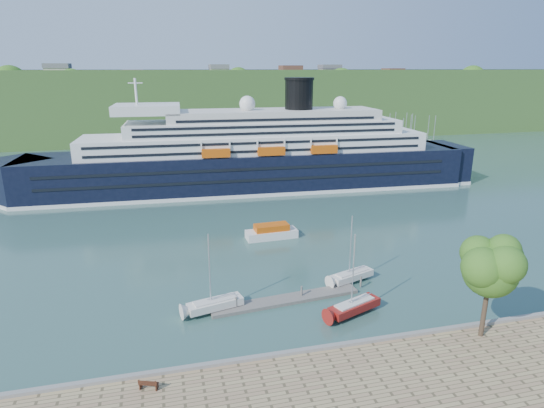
% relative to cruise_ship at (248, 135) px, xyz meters
% --- Properties ---
extents(ground, '(400.00, 400.00, 0.00)m').
position_rel_cruise_ship_xyz_m(ground, '(-4.96, -59.37, -11.47)').
color(ground, '#2F544C').
rests_on(ground, ground).
extents(far_hillside, '(400.00, 50.00, 24.00)m').
position_rel_cruise_ship_xyz_m(far_hillside, '(-4.96, 85.63, 0.53)').
color(far_hillside, '#385A24').
rests_on(far_hillside, ground).
extents(quay_coping, '(220.00, 0.50, 0.30)m').
position_rel_cruise_ship_xyz_m(quay_coping, '(-4.96, -59.57, -10.32)').
color(quay_coping, slate).
rests_on(quay_coping, promenade).
extents(cruise_ship, '(102.67, 19.29, 22.93)m').
position_rel_cruise_ship_xyz_m(cruise_ship, '(0.00, 0.00, 0.00)').
color(cruise_ship, black).
rests_on(cruise_ship, ground).
extents(park_bench, '(1.66, 1.11, 0.99)m').
position_rel_cruise_ship_xyz_m(park_bench, '(-19.78, -61.21, -9.97)').
color(park_bench, '#492414').
rests_on(park_bench, promenade).
extents(promenade_tree, '(6.44, 6.44, 10.67)m').
position_rel_cruise_ship_xyz_m(promenade_tree, '(9.93, -61.05, -5.13)').
color(promenade_tree, '#2A5A17').
rests_on(promenade_tree, promenade).
extents(floating_pontoon, '(17.03, 3.74, 0.38)m').
position_rel_cruise_ship_xyz_m(floating_pontoon, '(-5.37, -48.81, -11.28)').
color(floating_pontoon, gray).
rests_on(floating_pontoon, ground).
extents(sailboat_white_near, '(6.75, 3.26, 8.40)m').
position_rel_cruise_ship_xyz_m(sailboat_white_near, '(-13.19, -49.10, -7.27)').
color(sailboat_white_near, silver).
rests_on(sailboat_white_near, ground).
extents(sailboat_red, '(6.88, 4.11, 8.60)m').
position_rel_cruise_ship_xyz_m(sailboat_red, '(0.84, -53.12, -7.17)').
color(sailboat_red, maroon).
rests_on(sailboat_red, ground).
extents(sailboat_white_far, '(6.44, 3.64, 8.03)m').
position_rel_cruise_ship_xyz_m(sailboat_white_far, '(3.60, -46.12, -7.45)').
color(sailboat_white_far, silver).
rests_on(sailboat_white_far, ground).
extents(tender_launch, '(7.93, 3.06, 2.16)m').
position_rel_cruise_ship_xyz_m(tender_launch, '(-2.23, -29.47, -10.39)').
color(tender_launch, '#C54F0B').
rests_on(tender_launch, ground).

